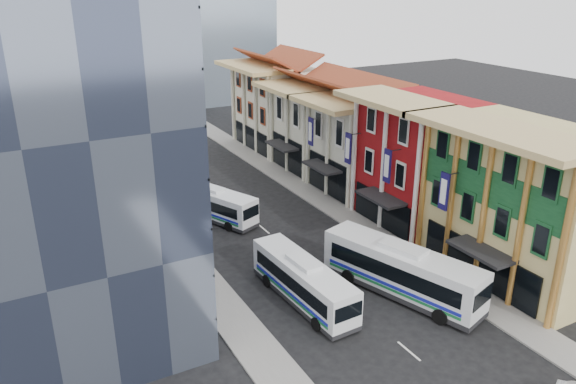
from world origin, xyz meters
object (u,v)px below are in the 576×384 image
shophouse_tan (523,204)px  bus_left_far (211,202)px  bus_right (402,270)px  bus_left_near (303,281)px  office_tower (53,94)px

shophouse_tan → bus_left_far: 28.18m
bus_right → shophouse_tan: bearing=-27.4°
shophouse_tan → bus_right: bearing=170.2°
shophouse_tan → bus_left_near: size_ratio=1.30×
shophouse_tan → bus_left_near: (-17.01, 4.35, -4.27)m
office_tower → bus_right: 27.48m
bus_left_near → bus_left_far: size_ratio=1.04×
bus_left_near → bus_right: (6.92, -2.60, 0.31)m
bus_left_near → bus_right: 7.40m
office_tower → bus_right: size_ratio=2.36×
bus_left_near → bus_left_far: 17.44m
shophouse_tan → bus_right: shophouse_tan is taller
office_tower → bus_left_near: size_ratio=2.78×
office_tower → bus_right: (20.91, -12.26, -12.96)m
office_tower → bus_right: office_tower is taller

